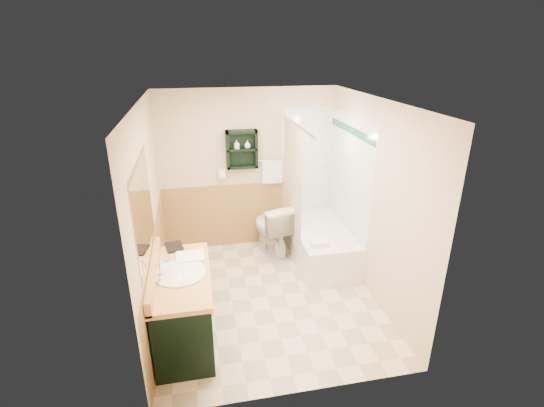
{
  "coord_description": "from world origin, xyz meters",
  "views": [
    {
      "loc": [
        -0.76,
        -4.08,
        2.95
      ],
      "look_at": [
        0.1,
        0.2,
        1.18
      ],
      "focal_mm": 26.0,
      "sensor_mm": 36.0,
      "label": 1
    }
  ],
  "objects_px": {
    "vanity": "(184,307)",
    "soap_bottle_b": "(247,145)",
    "bathtub": "(320,244)",
    "toilet": "(272,229)",
    "hair_dryer": "(222,173)",
    "wall_shelf": "(242,149)",
    "vanity_book": "(165,239)",
    "soap_bottle_a": "(237,147)"
  },
  "relations": [
    {
      "from": "bathtub",
      "to": "toilet",
      "type": "bearing_deg",
      "value": 152.38
    },
    {
      "from": "hair_dryer",
      "to": "bathtub",
      "type": "relative_size",
      "value": 0.16
    },
    {
      "from": "toilet",
      "to": "vanity_book",
      "type": "xyz_separation_m",
      "value": [
        -1.43,
        -1.11,
        0.53
      ]
    },
    {
      "from": "bathtub",
      "to": "vanity_book",
      "type": "xyz_separation_m",
      "value": [
        -2.08,
        -0.77,
        0.67
      ]
    },
    {
      "from": "hair_dryer",
      "to": "wall_shelf",
      "type": "bearing_deg",
      "value": -4.76
    },
    {
      "from": "soap_bottle_b",
      "to": "toilet",
      "type": "bearing_deg",
      "value": -45.58
    },
    {
      "from": "vanity_book",
      "to": "soap_bottle_a",
      "type": "xyz_separation_m",
      "value": [
        0.99,
        1.41,
        0.67
      ]
    },
    {
      "from": "wall_shelf",
      "to": "bathtub",
      "type": "bearing_deg",
      "value": -32.12
    },
    {
      "from": "vanity",
      "to": "toilet",
      "type": "height_order",
      "value": "vanity"
    },
    {
      "from": "soap_bottle_a",
      "to": "soap_bottle_b",
      "type": "height_order",
      "value": "soap_bottle_b"
    },
    {
      "from": "vanity",
      "to": "bathtub",
      "type": "bearing_deg",
      "value": 34.55
    },
    {
      "from": "bathtub",
      "to": "vanity",
      "type": "bearing_deg",
      "value": -145.45
    },
    {
      "from": "vanity",
      "to": "bathtub",
      "type": "height_order",
      "value": "vanity"
    },
    {
      "from": "hair_dryer",
      "to": "bathtub",
      "type": "xyz_separation_m",
      "value": [
        1.33,
        -0.67,
        -0.94
      ]
    },
    {
      "from": "wall_shelf",
      "to": "hair_dryer",
      "type": "height_order",
      "value": "wall_shelf"
    },
    {
      "from": "bathtub",
      "to": "soap_bottle_b",
      "type": "bearing_deg",
      "value": 145.89
    },
    {
      "from": "hair_dryer",
      "to": "toilet",
      "type": "distance_m",
      "value": 1.1
    },
    {
      "from": "bathtub",
      "to": "soap_bottle_a",
      "type": "bearing_deg",
      "value": 149.82
    },
    {
      "from": "soap_bottle_b",
      "to": "vanity",
      "type": "bearing_deg",
      "value": -116.5
    },
    {
      "from": "hair_dryer",
      "to": "soap_bottle_b",
      "type": "relative_size",
      "value": 2.15
    },
    {
      "from": "wall_shelf",
      "to": "toilet",
      "type": "bearing_deg",
      "value": -38.99
    },
    {
      "from": "toilet",
      "to": "soap_bottle_b",
      "type": "bearing_deg",
      "value": -59.43
    },
    {
      "from": "wall_shelf",
      "to": "vanity",
      "type": "bearing_deg",
      "value": -114.48
    },
    {
      "from": "wall_shelf",
      "to": "soap_bottle_a",
      "type": "relative_size",
      "value": 4.45
    },
    {
      "from": "hair_dryer",
      "to": "vanity_book",
      "type": "distance_m",
      "value": 1.65
    },
    {
      "from": "wall_shelf",
      "to": "vanity",
      "type": "xyz_separation_m",
      "value": [
        -0.89,
        -1.97,
        -1.15
      ]
    },
    {
      "from": "soap_bottle_b",
      "to": "hair_dryer",
      "type": "bearing_deg",
      "value": 175.51
    },
    {
      "from": "wall_shelf",
      "to": "hair_dryer",
      "type": "relative_size",
      "value": 2.29
    },
    {
      "from": "hair_dryer",
      "to": "toilet",
      "type": "relative_size",
      "value": 0.29
    },
    {
      "from": "wall_shelf",
      "to": "soap_bottle_b",
      "type": "distance_m",
      "value": 0.1
    },
    {
      "from": "bathtub",
      "to": "soap_bottle_a",
      "type": "height_order",
      "value": "soap_bottle_a"
    },
    {
      "from": "hair_dryer",
      "to": "toilet",
      "type": "height_order",
      "value": "hair_dryer"
    },
    {
      "from": "toilet",
      "to": "soap_bottle_b",
      "type": "xyz_separation_m",
      "value": [
        -0.29,
        0.3,
        1.21
      ]
    },
    {
      "from": "vanity",
      "to": "bathtub",
      "type": "relative_size",
      "value": 0.84
    },
    {
      "from": "vanity_book",
      "to": "bathtub",
      "type": "bearing_deg",
      "value": 8.83
    },
    {
      "from": "vanity",
      "to": "soap_bottle_b",
      "type": "relative_size",
      "value": 11.31
    },
    {
      "from": "vanity_book",
      "to": "soap_bottle_a",
      "type": "bearing_deg",
      "value": 43.56
    },
    {
      "from": "vanity",
      "to": "vanity_book",
      "type": "distance_m",
      "value": 0.78
    },
    {
      "from": "wall_shelf",
      "to": "hair_dryer",
      "type": "xyz_separation_m",
      "value": [
        -0.3,
        0.02,
        -0.35
      ]
    },
    {
      "from": "hair_dryer",
      "to": "vanity",
      "type": "height_order",
      "value": "hair_dryer"
    },
    {
      "from": "wall_shelf",
      "to": "bathtub",
      "type": "height_order",
      "value": "wall_shelf"
    },
    {
      "from": "bathtub",
      "to": "soap_bottle_b",
      "type": "xyz_separation_m",
      "value": [
        -0.94,
        0.64,
        1.35
      ]
    }
  ]
}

